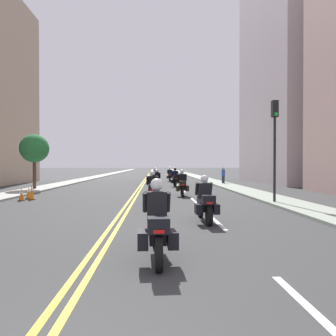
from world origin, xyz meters
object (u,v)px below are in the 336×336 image
Objects in this scene: motorcycle_3 at (182,185)px; traffic_light_near at (275,133)px; motorcycle_2 at (152,191)px; traffic_cone_0 at (32,192)px; traffic_cone_1 at (29,193)px; street_tree_0 at (34,149)px; pedestrian_0 at (223,175)px; motorcycle_7 at (170,176)px; motorcycle_4 at (157,182)px; motorcycle_6 at (156,177)px; motorcycle_0 at (157,227)px; motorcycle_1 at (205,203)px; traffic_cone_2 at (21,194)px; motorcycle_5 at (175,179)px.

traffic_light_near reaches higher than motorcycle_3.
traffic_cone_0 is (-6.57, 2.13, -0.25)m from motorcycle_2.
street_tree_0 is (-1.99, 5.85, 2.78)m from traffic_cone_1.
street_tree_0 reaches higher than pedestrian_0.
traffic_cone_0 is 0.20× the size of street_tree_0.
traffic_cone_1 is at bearing 157.20° from motorcycle_2.
motorcycle_4 is at bearing -97.55° from motorcycle_7.
pedestrian_0 is (6.56, -1.32, 0.20)m from motorcycle_6.
motorcycle_0 is at bearing -93.41° from motorcycle_7.
motorcycle_6 is at bearing 93.01° from motorcycle_1.
traffic_cone_0 is 1.24× the size of traffic_cone_1.
traffic_light_near is 14.75m from pedestrian_0.
pedestrian_0 is (13.68, 11.64, 0.53)m from traffic_cone_1.
motorcycle_7 is at bearing 64.06° from traffic_cone_2.
motorcycle_7 is (1.79, 19.68, -0.01)m from motorcycle_2.
traffic_cone_0 is (-8.42, -9.35, -0.24)m from motorcycle_5.
traffic_light_near reaches higher than motorcycle_6.
traffic_cone_0 is at bearing 160.45° from motorcycle_2.
traffic_light_near is at bearing -72.35° from motorcycle_5.
motorcycle_2 is at bearing -21.24° from traffic_cone_1.
motorcycle_1 is 24.21m from motorcycle_7.
motorcycle_1 is 17.11m from street_tree_0.
motorcycle_4 is 0.42× the size of traffic_light_near.
traffic_cone_0 is at bearing -115.60° from motorcycle_7.
street_tree_0 reaches higher than motorcycle_4.
traffic_cone_1 is (-6.96, 2.71, -0.33)m from motorcycle_2.
motorcycle_4 is at bearing 113.88° from motorcycle_3.
motorcycle_7 is 3.20× the size of traffic_cone_1.
pedestrian_0 reaches higher than motorcycle_2.
pedestrian_0 is 16.86m from street_tree_0.
traffic_cone_0 is at bearing 46.83° from traffic_cone_2.
motorcycle_5 is at bearing 88.18° from motorcycle_1.
traffic_cone_2 is at bearing -164.55° from motorcycle_3.
traffic_light_near is at bearing -78.38° from motorcycle_7.
motorcycle_3 is at bearing -23.98° from street_tree_0.
motorcycle_1 is at bearing -90.11° from motorcycle_7.
motorcycle_1 is at bearing -87.59° from motorcycle_3.
motorcycle_5 is at bearing -89.69° from motorcycle_7.
motorcycle_4 reaches higher than traffic_cone_0.
motorcycle_6 reaches higher than motorcycle_4.
pedestrian_0 is at bearing 28.94° from motorcycle_5.
motorcycle_5 reaches higher than motorcycle_0.
motorcycle_3 is at bearing 88.50° from motorcycle_1.
motorcycle_3 reaches higher than motorcycle_7.
motorcycle_4 is at bearing 34.76° from traffic_cone_1.
motorcycle_6 is at bearing 37.98° from street_tree_0.
motorcycle_3 is at bearing 80.40° from motorcycle_0.
motorcycle_0 is 3.40× the size of traffic_cone_1.
traffic_cone_1 is at bearing 120.58° from motorcycle_0.
motorcycle_5 is 3.16× the size of traffic_cone_1.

